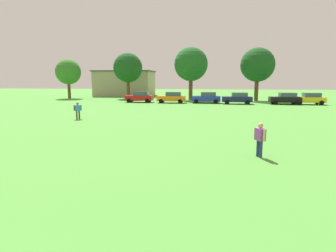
% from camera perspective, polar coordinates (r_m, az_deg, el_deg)
% --- Properties ---
extents(ground_plane, '(160.00, 160.00, 0.00)m').
position_cam_1_polar(ground_plane, '(31.05, -0.25, 2.65)').
color(ground_plane, '#4C9338').
extents(adult_bystander, '(0.47, 0.71, 1.59)m').
position_cam_1_polar(adult_bystander, '(13.73, 17.80, -2.06)').
color(adult_bystander, navy).
rests_on(adult_bystander, ground).
extents(bystander_near_trees, '(0.57, 0.53, 1.52)m').
position_cam_1_polar(bystander_near_trees, '(27.19, -17.49, 3.21)').
color(bystander_near_trees, '#3F3833').
rests_on(bystander_near_trees, ground).
extents(parked_car_red_0, '(4.30, 2.02, 1.68)m').
position_cam_1_polar(parked_car_red_0, '(45.90, -5.63, 5.78)').
color(parked_car_red_0, red).
rests_on(parked_car_red_0, ground).
extents(parked_car_orange_1, '(4.30, 2.02, 1.68)m').
position_cam_1_polar(parked_car_orange_1, '(44.46, 0.75, 5.71)').
color(parked_car_orange_1, orange).
rests_on(parked_car_orange_1, ground).
extents(parked_car_blue_2, '(4.30, 2.02, 1.68)m').
position_cam_1_polar(parked_car_blue_2, '(44.52, 7.67, 5.64)').
color(parked_car_blue_2, '#1E38AD').
rests_on(parked_car_blue_2, ground).
extents(parked_car_navy_3, '(4.30, 2.02, 1.68)m').
position_cam_1_polar(parked_car_navy_3, '(43.70, 13.64, 5.40)').
color(parked_car_navy_3, '#141E4C').
rests_on(parked_car_navy_3, ground).
extents(parked_car_black_4, '(4.30, 2.02, 1.68)m').
position_cam_1_polar(parked_car_black_4, '(45.22, 22.30, 5.09)').
color(parked_car_black_4, black).
rests_on(parked_car_black_4, ground).
extents(parked_car_yellow_5, '(4.30, 2.02, 1.68)m').
position_cam_1_polar(parked_car_yellow_5, '(46.27, 26.27, 4.91)').
color(parked_car_yellow_5, yellow).
rests_on(parked_car_yellow_5, ground).
extents(tree_far_left, '(4.75, 4.75, 7.41)m').
position_cam_1_polar(tree_far_left, '(58.80, -19.21, 10.09)').
color(tree_far_left, brown).
rests_on(tree_far_left, ground).
extents(tree_left, '(5.48, 5.48, 8.54)m').
position_cam_1_polar(tree_left, '(55.90, -7.98, 11.36)').
color(tree_left, brown).
rests_on(tree_left, ground).
extents(tree_right, '(5.90, 5.90, 9.19)m').
position_cam_1_polar(tree_right, '(51.67, 4.58, 12.09)').
color(tree_right, brown).
rests_on(tree_right, ground).
extents(tree_far_right, '(5.69, 5.69, 8.86)m').
position_cam_1_polar(tree_far_right, '(51.42, 17.35, 11.49)').
color(tree_far_right, brown).
rests_on(tree_far_right, ground).
extents(house_left, '(12.69, 8.74, 5.53)m').
position_cam_1_polar(house_left, '(65.61, -8.52, 8.39)').
color(house_left, tan).
rests_on(house_left, ground).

